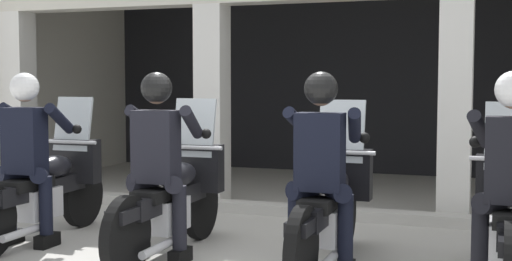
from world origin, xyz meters
The scene contains 11 objects.
ground_plane centered at (0.00, 3.00, 0.00)m, with size 80.00×80.00×0.00m, color #A8A59E.
station_building centered at (0.08, 4.53, 1.92)m, with size 9.75×3.96×3.03m.
kerb_strip centered at (0.08, 2.07, 0.06)m, with size 9.25×0.24×0.12m, color #B7B5AD.
motorcycle_far_left centered at (-2.07, 0.23, 0.50)m, with size 0.62×2.04×1.35m.
police_officer_far_left centered at (-2.07, -0.05, 0.94)m, with size 0.63×0.61×1.58m.
motorcycle_center_left centered at (-0.69, 0.14, 0.50)m, with size 0.62×2.04×1.35m.
police_officer_center_left centered at (-0.69, -0.14, 0.94)m, with size 0.63×0.61×1.58m.
motorcycle_center_right centered at (0.69, 0.18, 0.50)m, with size 0.62×2.04×1.35m.
police_officer_center_right centered at (0.69, -0.10, 0.94)m, with size 0.63×0.61×1.58m.
motorcycle_far_right centered at (2.08, 0.10, 0.50)m, with size 0.62×2.04×1.35m.
police_officer_far_right centered at (2.07, -0.19, 0.94)m, with size 0.63×0.61×1.58m.
Camera 1 is at (1.99, -5.26, 1.53)m, focal length 48.50 mm.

